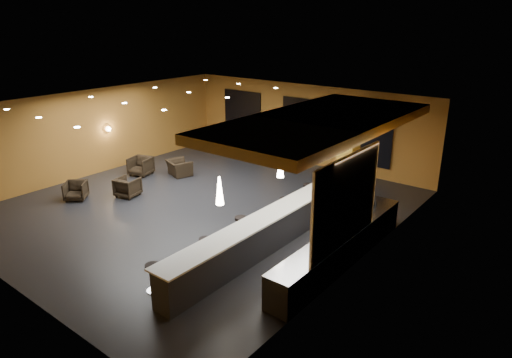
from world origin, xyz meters
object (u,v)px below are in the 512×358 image
Objects in this scene: column at (348,153)px; armchair_d at (179,168)px; bar_stool_3 at (285,206)px; armchair_a at (76,191)px; pendant_2 at (326,146)px; prep_counter at (341,248)px; armchair_c at (141,166)px; staff_b at (354,197)px; bar_stool_1 at (206,247)px; bar_stool_4 at (308,192)px; staff_c at (366,203)px; armchair_b at (128,187)px; bar_stool_2 at (241,225)px; bar_stool_0 at (153,274)px; pendant_0 at (220,191)px; bar_counter at (269,232)px; pendant_1 at (281,165)px; staff_a at (333,198)px.

armchair_d is (-6.73, -1.81, -1.43)m from column.
bar_stool_3 is at bearing -104.83° from column.
pendant_2 is at bearing -11.79° from armchair_a.
prep_counter is 10.09m from armchair_c.
pendant_2 is 1.84m from staff_b.
pendant_2 is 0.98× the size of bar_stool_1.
pendant_2 is 9.04m from armchair_a.
armchair_d is 1.27× the size of bar_stool_4.
column is at bearing 135.30° from staff_c.
pendant_2 reaches higher than armchair_b.
armchair_b is 0.80× the size of armchair_d.
armchair_d is 6.48m from bar_stool_2.
prep_counter reaches higher than bar_stool_2.
bar_stool_0 is at bearing 134.99° from armchair_b.
bar_counter is at bearing 90.00° from pendant_0.
armchair_b is at bearing -175.60° from pendant_1.
staff_c is at bearing -174.13° from armchair_b.
armchair_a is (-8.70, -4.45, -0.50)m from staff_b.
armchair_c is at bearing 56.39° from armchair_d.
bar_stool_1 is 5.07m from bar_stool_4.
pendant_2 reaches higher than bar_stool_2.
armchair_c is 1.16× the size of bar_stool_2.
armchair_c reaches higher than armchair_d.
pendant_0 is (-2.00, -2.50, 1.92)m from prep_counter.
staff_b is at bearing 58.25° from bar_stool_2.
pendant_2 reaches higher than bar_stool_1.
column is at bearing 90.00° from pendant_1.
staff_a is at bearing 73.41° from bar_stool_1.
bar_stool_0 is at bearing -97.38° from staff_b.
staff_b reaches higher than armchair_b.
bar_stool_3 is at bearing -16.00° from armchair_c.
armchair_d is (-0.27, 2.79, -0.04)m from armchair_b.
staff_c is (1.60, 2.78, 0.37)m from bar_counter.
bar_counter is 10.34× the size of bar_stool_4.
staff_c is at bearing -48.67° from column.
pendant_1 is at bearing 90.00° from bar_counter.
pendant_0 is at bearing 59.51° from bar_stool_0.
staff_a is (0.50, 2.26, -1.57)m from pendant_1.
pendant_0 reaches higher than staff_b.
bar_stool_1 is 0.95× the size of bar_stool_3.
staff_a is 1.85× the size of armchair_c.
pendant_0 is at bearing 149.60° from armchair_b.
armchair_a is at bearing 162.71° from bar_stool_0.
column reaches higher than staff_c.
pendant_1 is 1.00× the size of pendant_2.
pendant_1 is at bearing 171.25° from armchair_b.
pendant_0 is 9.09m from armchair_c.
staff_c is at bearing 48.69° from bar_stool_2.
staff_a is (0.50, -0.24, -1.57)m from pendant_2.
column reaches higher than bar_stool_2.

